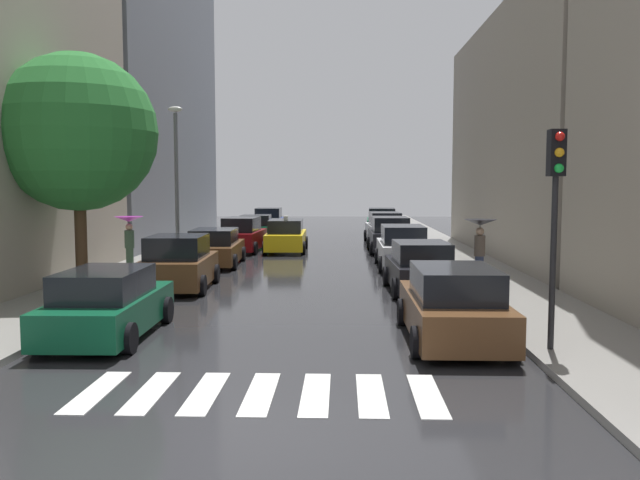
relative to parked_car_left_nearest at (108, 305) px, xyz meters
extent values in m
cube|color=#262628|center=(3.87, 18.49, -0.75)|extent=(28.00, 72.00, 0.04)
cube|color=gray|center=(-2.63, 18.49, -0.65)|extent=(3.00, 72.00, 0.15)
cube|color=gray|center=(10.37, 18.49, -0.65)|extent=(3.00, 72.00, 0.15)
cube|color=silver|center=(1.17, -3.77, -0.72)|extent=(0.45, 2.20, 0.01)
cube|color=silver|center=(2.07, -3.77, -0.72)|extent=(0.45, 2.20, 0.01)
cube|color=silver|center=(2.97, -3.77, -0.72)|extent=(0.45, 2.20, 0.01)
cube|color=silver|center=(3.87, -3.77, -0.72)|extent=(0.45, 2.20, 0.01)
cube|color=silver|center=(4.77, -3.77, -0.72)|extent=(0.45, 2.20, 0.01)
cube|color=silver|center=(5.67, -3.77, -0.72)|extent=(0.45, 2.20, 0.01)
cube|color=silver|center=(6.57, -3.77, -0.72)|extent=(0.45, 2.20, 0.01)
cube|color=slate|center=(-7.13, 24.10, 10.75)|extent=(6.00, 19.46, 22.96)
cube|color=#9E9384|center=(14.87, 16.08, 4.78)|extent=(6.00, 19.52, 11.01)
cube|color=#0C4C2D|center=(0.00, 0.06, -0.18)|extent=(1.88, 4.51, 0.75)
cube|color=black|center=(0.00, -0.16, 0.51)|extent=(1.63, 2.49, 0.61)
cylinder|color=black|center=(-0.93, 1.53, -0.41)|extent=(0.23, 0.64, 0.64)
cylinder|color=black|center=(0.88, 1.55, -0.41)|extent=(0.23, 0.64, 0.64)
cylinder|color=black|center=(-0.88, -1.43, -0.41)|extent=(0.23, 0.64, 0.64)
cylinder|color=black|center=(0.93, -1.40, -0.41)|extent=(0.23, 0.64, 0.64)
cube|color=brown|center=(-0.10, 6.70, -0.12)|extent=(2.09, 4.07, 0.87)
cube|color=black|center=(-0.09, 6.50, 0.67)|extent=(1.79, 2.26, 0.71)
cylinder|color=black|center=(-1.12, 7.99, -0.41)|extent=(0.24, 0.65, 0.64)
cylinder|color=black|center=(0.83, 8.06, -0.41)|extent=(0.24, 0.65, 0.64)
cylinder|color=black|center=(-1.02, 5.34, -0.41)|extent=(0.24, 0.65, 0.64)
cylinder|color=black|center=(0.92, 5.41, -0.41)|extent=(0.24, 0.65, 0.64)
cube|color=brown|center=(-0.12, 12.87, -0.17)|extent=(2.11, 4.63, 0.75)
cube|color=black|center=(-0.11, 12.64, 0.51)|extent=(1.80, 2.57, 0.62)
cylinder|color=black|center=(-1.15, 14.34, -0.41)|extent=(0.24, 0.65, 0.64)
cylinder|color=black|center=(0.79, 14.41, -0.41)|extent=(0.24, 0.65, 0.64)
cylinder|color=black|center=(-1.04, 11.33, -0.41)|extent=(0.24, 0.65, 0.64)
cylinder|color=black|center=(0.90, 11.40, -0.41)|extent=(0.24, 0.65, 0.64)
cube|color=maroon|center=(0.17, 18.44, -0.12)|extent=(1.98, 4.42, 0.86)
cube|color=black|center=(0.16, 18.22, 0.67)|extent=(1.67, 2.46, 0.71)
cylinder|color=black|center=(-0.65, 19.91, -0.41)|extent=(0.25, 0.65, 0.64)
cylinder|color=black|center=(1.12, 19.83, -0.41)|extent=(0.25, 0.65, 0.64)
cylinder|color=black|center=(-0.79, 17.05, -0.41)|extent=(0.25, 0.65, 0.64)
cylinder|color=black|center=(0.98, 16.96, -0.41)|extent=(0.25, 0.65, 0.64)
cube|color=#0C4C2D|center=(0.04, 24.73, -0.17)|extent=(2.07, 4.10, 0.77)
cube|color=black|center=(0.04, 24.53, 0.53)|extent=(1.78, 2.28, 0.63)
cylinder|color=black|center=(-0.98, 26.03, -0.41)|extent=(0.24, 0.65, 0.64)
cylinder|color=black|center=(0.95, 26.10, -0.41)|extent=(0.24, 0.65, 0.64)
cylinder|color=black|center=(-0.88, 23.37, -0.41)|extent=(0.24, 0.65, 0.64)
cylinder|color=black|center=(1.05, 23.44, -0.41)|extent=(0.24, 0.65, 0.64)
cube|color=navy|center=(0.14, 30.56, -0.11)|extent=(1.93, 4.44, 0.88)
cube|color=black|center=(0.14, 30.34, 0.69)|extent=(1.68, 2.45, 0.72)
cylinder|color=black|center=(-0.81, 32.00, -0.41)|extent=(0.23, 0.64, 0.64)
cylinder|color=black|center=(1.05, 32.03, -0.41)|extent=(0.23, 0.64, 0.64)
cylinder|color=black|center=(-0.77, 29.09, -0.41)|extent=(0.23, 0.64, 0.64)
cylinder|color=black|center=(1.10, 29.12, -0.41)|extent=(0.23, 0.64, 0.64)
cube|color=brown|center=(7.60, -0.01, -0.15)|extent=(1.89, 4.58, 0.80)
cube|color=black|center=(7.61, -0.24, 0.58)|extent=(1.66, 2.52, 0.66)
cylinder|color=black|center=(6.66, 1.49, -0.41)|extent=(0.22, 0.64, 0.64)
cylinder|color=black|center=(8.54, 1.50, -0.41)|extent=(0.22, 0.64, 0.64)
cylinder|color=black|center=(6.67, -1.53, -0.41)|extent=(0.22, 0.64, 0.64)
cylinder|color=black|center=(8.55, -1.52, -0.41)|extent=(0.22, 0.64, 0.64)
cube|color=black|center=(7.66, 6.37, -0.16)|extent=(1.99, 4.09, 0.79)
cube|color=black|center=(7.67, 6.17, 0.56)|extent=(1.70, 2.27, 0.64)
cylinder|color=black|center=(6.70, 7.66, -0.41)|extent=(0.25, 0.65, 0.64)
cylinder|color=black|center=(8.52, 7.73, -0.41)|extent=(0.25, 0.65, 0.64)
cylinder|color=black|center=(6.80, 5.01, -0.41)|extent=(0.25, 0.65, 0.64)
cylinder|color=black|center=(8.63, 5.08, -0.41)|extent=(0.25, 0.65, 0.64)
cube|color=silver|center=(7.65, 12.35, -0.12)|extent=(1.87, 4.61, 0.86)
cube|color=black|center=(7.65, 12.12, 0.66)|extent=(1.64, 2.54, 0.70)
cylinder|color=black|center=(6.73, 13.88, -0.41)|extent=(0.22, 0.64, 0.64)
cylinder|color=black|center=(8.59, 13.87, -0.41)|extent=(0.22, 0.64, 0.64)
cylinder|color=black|center=(6.72, 10.84, -0.41)|extent=(0.22, 0.64, 0.64)
cylinder|color=black|center=(8.58, 10.83, -0.41)|extent=(0.22, 0.64, 0.64)
cube|color=black|center=(7.59, 18.57, -0.11)|extent=(2.00, 4.33, 0.88)
cube|color=black|center=(7.60, 18.36, 0.69)|extent=(1.74, 2.39, 0.72)
cylinder|color=black|center=(6.60, 19.98, -0.41)|extent=(0.23, 0.64, 0.64)
cylinder|color=black|center=(8.55, 20.01, -0.41)|extent=(0.23, 0.64, 0.64)
cylinder|color=black|center=(6.64, 17.14, -0.41)|extent=(0.23, 0.64, 0.64)
cylinder|color=black|center=(8.59, 17.16, -0.41)|extent=(0.23, 0.64, 0.64)
cube|color=silver|center=(7.65, 23.78, -0.11)|extent=(2.09, 4.72, 0.88)
cube|color=black|center=(7.66, 23.55, 0.69)|extent=(1.77, 2.62, 0.72)
cylinder|color=black|center=(6.64, 25.27, -0.41)|extent=(0.25, 0.65, 0.64)
cylinder|color=black|center=(8.54, 25.35, -0.41)|extent=(0.25, 0.65, 0.64)
cylinder|color=black|center=(6.77, 22.21, -0.41)|extent=(0.25, 0.65, 0.64)
cylinder|color=black|center=(8.66, 22.29, -0.41)|extent=(0.25, 0.65, 0.64)
cube|color=#0C4C2D|center=(7.85, 29.62, -0.10)|extent=(2.09, 4.63, 0.90)
cube|color=black|center=(7.84, 29.39, 0.72)|extent=(1.79, 2.57, 0.74)
cylinder|color=black|center=(6.94, 31.16, -0.41)|extent=(0.24, 0.65, 0.64)
cylinder|color=black|center=(8.86, 31.09, -0.41)|extent=(0.24, 0.65, 0.64)
cylinder|color=black|center=(6.83, 28.15, -0.41)|extent=(0.24, 0.65, 0.64)
cylinder|color=black|center=(8.76, 28.08, -0.41)|extent=(0.24, 0.65, 0.64)
cube|color=yellow|center=(2.36, 18.68, -0.15)|extent=(1.93, 4.71, 0.80)
cube|color=black|center=(2.37, 18.45, 0.57)|extent=(1.67, 2.60, 0.65)
cube|color=#F2EDCC|center=(2.37, 18.45, 0.99)|extent=(0.21, 0.36, 0.18)
cylinder|color=black|center=(1.41, 20.21, -0.41)|extent=(0.23, 0.64, 0.64)
cylinder|color=black|center=(3.26, 20.24, -0.41)|extent=(0.23, 0.64, 0.64)
cylinder|color=black|center=(1.46, 17.12, -0.41)|extent=(0.23, 0.64, 0.64)
cylinder|color=black|center=(3.31, 17.15, -0.41)|extent=(0.23, 0.64, 0.64)
cylinder|color=#38513D|center=(-2.84, 10.12, -0.16)|extent=(0.28, 0.28, 0.84)
cylinder|color=#38513D|center=(-2.84, 10.12, 0.60)|extent=(0.36, 0.36, 0.67)
sphere|color=tan|center=(-2.84, 10.12, 1.06)|extent=(0.26, 0.26, 0.26)
cone|color=#8C1E8C|center=(-2.84, 10.12, 1.36)|extent=(1.07, 1.07, 0.20)
cylinder|color=#333338|center=(-2.84, 10.12, 0.98)|extent=(0.02, 0.02, 0.76)
cylinder|color=navy|center=(9.77, 7.58, -0.14)|extent=(0.28, 0.28, 0.87)
cylinder|color=brown|center=(9.77, 7.58, 0.63)|extent=(0.36, 0.36, 0.69)
sphere|color=tan|center=(9.77, 7.58, 1.11)|extent=(0.27, 0.27, 0.27)
cone|color=black|center=(9.77, 7.58, 1.41)|extent=(1.09, 1.09, 0.20)
cylinder|color=#333338|center=(9.77, 7.58, 1.02)|extent=(0.02, 0.02, 0.78)
cylinder|color=#513823|center=(-2.82, 5.54, 0.81)|extent=(0.36, 0.36, 2.78)
sphere|color=#266E2D|center=(-2.82, 5.54, 4.24)|extent=(4.77, 4.77, 4.77)
cylinder|color=black|center=(9.32, -1.28, 1.12)|extent=(0.12, 0.12, 3.40)
cube|color=black|center=(9.32, -1.28, 3.27)|extent=(0.30, 0.30, 0.90)
sphere|color=red|center=(9.32, -1.46, 3.57)|extent=(0.18, 0.18, 0.18)
sphere|color=#F2A519|center=(9.32, -1.46, 3.27)|extent=(0.18, 0.18, 0.18)
sphere|color=green|center=(9.32, -1.46, 2.97)|extent=(0.18, 0.18, 0.18)
cylinder|color=#595B60|center=(-1.68, 12.75, 2.51)|extent=(0.16, 0.16, 6.17)
ellipsoid|color=beige|center=(-1.68, 12.75, 5.74)|extent=(0.60, 0.28, 0.24)
camera|label=1|loc=(5.19, -14.02, 2.67)|focal=36.42mm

